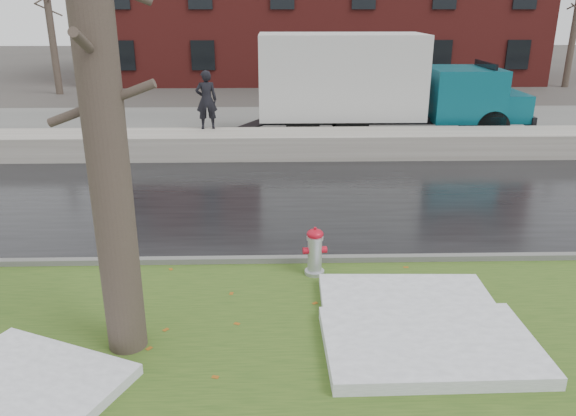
{
  "coord_description": "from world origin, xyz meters",
  "views": [
    {
      "loc": [
        -0.73,
        -8.18,
        4.39
      ],
      "look_at": [
        -0.49,
        1.2,
        1.0
      ],
      "focal_mm": 35.0,
      "sensor_mm": 36.0,
      "label": 1
    }
  ],
  "objects_px": {
    "fire_hydrant": "(315,249)",
    "tree": "(102,109)",
    "worker": "(206,100)",
    "box_truck": "(373,84)"
  },
  "relations": [
    {
      "from": "fire_hydrant",
      "to": "tree",
      "type": "height_order",
      "value": "tree"
    },
    {
      "from": "fire_hydrant",
      "to": "tree",
      "type": "xyz_separation_m",
      "value": [
        -2.69,
        -2.09,
        2.75
      ]
    },
    {
      "from": "fire_hydrant",
      "to": "worker",
      "type": "relative_size",
      "value": 0.48
    },
    {
      "from": "box_truck",
      "to": "worker",
      "type": "relative_size",
      "value": 5.87
    },
    {
      "from": "tree",
      "to": "worker",
      "type": "distance_m",
      "value": 10.99
    },
    {
      "from": "tree",
      "to": "worker",
      "type": "bearing_deg",
      "value": 90.34
    },
    {
      "from": "tree",
      "to": "worker",
      "type": "height_order",
      "value": "tree"
    },
    {
      "from": "worker",
      "to": "fire_hydrant",
      "type": "bearing_deg",
      "value": 96.99
    },
    {
      "from": "box_truck",
      "to": "worker",
      "type": "xyz_separation_m",
      "value": [
        -5.49,
        -1.95,
        -0.22
      ]
    },
    {
      "from": "worker",
      "to": "tree",
      "type": "bearing_deg",
      "value": 79.94
    }
  ]
}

